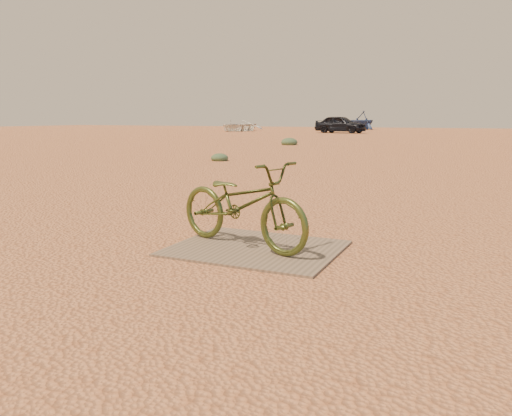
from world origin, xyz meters
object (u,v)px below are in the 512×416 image
at_px(bicycle, 242,204).
at_px(boat_far_left, 362,120).
at_px(plywood_board, 256,248).
at_px(boat_near_left, 237,125).
at_px(car, 340,124).

height_order(bicycle, boat_far_left, boat_far_left).
relative_size(plywood_board, boat_near_left, 0.32).
distance_m(plywood_board, boat_near_left, 42.13).
bearing_deg(bicycle, boat_near_left, 43.72).
bearing_deg(car, boat_near_left, 93.02).
bearing_deg(bicycle, car, 30.62).
distance_m(plywood_board, car, 37.38).
xyz_separation_m(bicycle, boat_near_left, (-18.97, 37.55, 0.08)).
distance_m(car, boat_near_left, 10.20).
relative_size(boat_near_left, boat_far_left, 1.37).
height_order(bicycle, boat_near_left, boat_near_left).
height_order(car, boat_far_left, boat_far_left).
xyz_separation_m(plywood_board, boat_far_left, (-9.91, 47.87, 0.96)).
bearing_deg(boat_far_left, plywood_board, -52.13).
relative_size(bicycle, car, 0.39).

